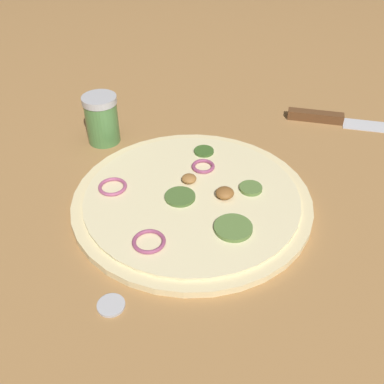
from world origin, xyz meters
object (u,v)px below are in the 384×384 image
spice_jar (102,119)px  loose_cap (111,304)px  pizza (192,199)px  knife (346,121)px

spice_jar → loose_cap: size_ratio=2.61×
pizza → loose_cap: pizza is taller
pizza → spice_jar: (0.20, -0.13, 0.04)m
pizza → loose_cap: 0.21m
pizza → spice_jar: bearing=-33.6°
loose_cap → pizza: bearing=-102.4°
knife → spice_jar: spice_jar is taller
knife → spice_jar: bearing=-159.7°
spice_jar → knife: bearing=-158.0°
knife → loose_cap: size_ratio=9.61×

